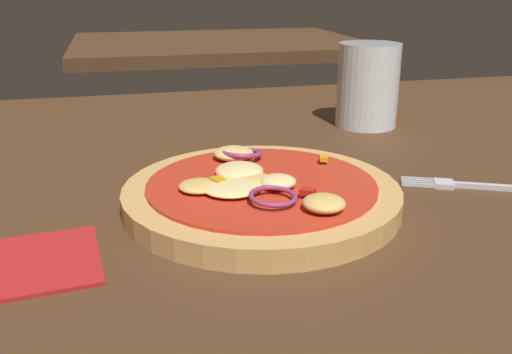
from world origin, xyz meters
TOP-DOWN VIEW (x-y plane):
  - dining_table at (0.00, 0.00)m, footprint 1.44×1.00m
  - pizza at (-0.04, -0.03)m, footprint 0.24×0.24m
  - fork at (0.17, -0.04)m, footprint 0.15×0.08m
  - beer_glass at (0.17, 0.21)m, footprint 0.08×0.08m
  - napkin at (-0.24, -0.10)m, footprint 0.13×0.11m
  - background_table at (0.16, 1.31)m, footprint 0.89×0.66m

SIDE VIEW (x-z plane):
  - dining_table at x=0.00m, z-range 0.00..0.04m
  - background_table at x=0.16m, z-range 0.00..0.04m
  - napkin at x=-0.24m, z-range 0.04..0.04m
  - fork at x=0.17m, z-range 0.04..0.04m
  - pizza at x=-0.04m, z-range 0.03..0.06m
  - beer_glass at x=0.17m, z-range 0.03..0.14m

